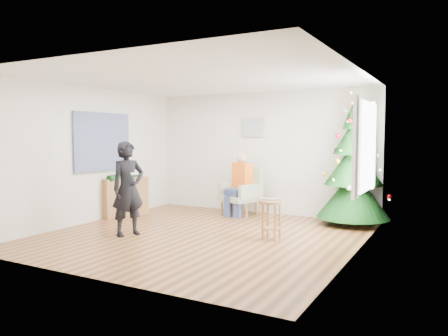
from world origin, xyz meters
The scene contains 19 objects.
floor centered at (0.00, 0.00, 0.00)m, with size 5.00×5.00×0.00m, color brown.
ceiling centered at (0.00, 0.00, 2.60)m, with size 5.00×5.00×0.00m, color white.
wall_back centered at (0.00, 2.50, 1.30)m, with size 5.00×5.00×0.00m, color silver.
wall_front centered at (0.00, -2.50, 1.30)m, with size 5.00×5.00×0.00m, color silver.
wall_left centered at (-2.50, 0.00, 1.30)m, with size 5.00×5.00×0.00m, color silver.
wall_right centered at (2.50, 0.00, 1.30)m, with size 5.00×5.00×0.00m, color silver.
window_panel centered at (2.47, 1.00, 1.50)m, with size 0.04×1.30×1.40m, color white.
curtains centered at (2.44, 1.00, 1.50)m, with size 0.05×1.75×1.50m.
christmas_tree centered at (2.02, 2.15, 1.10)m, with size 1.35×1.35×2.44m.
stool centered at (1.13, 0.29, 0.32)m, with size 0.42×0.42×0.64m.
laptop centered at (1.13, 0.29, 0.65)m, with size 0.35×0.22×0.03m, color silver.
armchair centered at (-0.26, 2.06, 0.37)m, with size 0.93×0.91×1.00m.
seated_person centered at (-0.29, 2.01, 0.67)m, with size 0.54×0.68×1.31m.
standing_man centered at (-1.09, -0.56, 0.79)m, with size 0.58×0.38×1.58m, color black.
game_controller centered at (-0.93, -0.59, 1.05)m, with size 0.04×0.13×0.04m, color white.
console centered at (-2.33, 0.75, 0.40)m, with size 0.30×1.00×0.80m, color brown.
garland centered at (-2.33, 0.75, 0.82)m, with size 0.14×0.14×0.90m, color black.
tapestry centered at (-2.46, 0.30, 1.55)m, with size 0.03×1.50×1.15m, color black.
framed_picture centered at (-0.20, 2.46, 1.85)m, with size 0.52×0.05×0.42m.
Camera 1 is at (3.75, -6.16, 1.67)m, focal length 35.00 mm.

